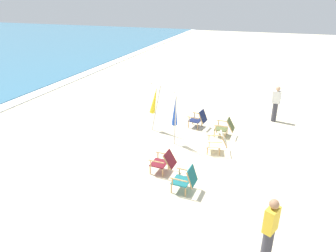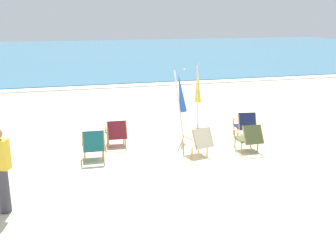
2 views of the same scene
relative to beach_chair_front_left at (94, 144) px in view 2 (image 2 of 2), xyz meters
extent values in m
plane|color=beige|center=(2.20, -0.10, -0.43)|extent=(80.00, 80.00, 0.00)
cube|color=teal|center=(2.20, 31.12, -0.38)|extent=(80.00, 40.00, 0.10)
cube|color=white|center=(2.20, 10.82, -0.40)|extent=(80.00, 1.10, 0.06)
cube|color=#196066|center=(0.01, 0.15, -0.11)|extent=(0.55, 0.51, 0.04)
cube|color=#196066|center=(-0.01, -0.18, 0.13)|extent=(0.51, 0.23, 0.50)
cylinder|color=tan|center=(-0.21, 0.38, -0.27)|extent=(0.04, 0.04, 0.32)
cylinder|color=tan|center=(0.26, 0.35, -0.27)|extent=(0.04, 0.04, 0.32)
cylinder|color=tan|center=(-0.24, -0.05, -0.27)|extent=(0.04, 0.04, 0.32)
cylinder|color=tan|center=(0.23, -0.08, -0.27)|extent=(0.04, 0.04, 0.32)
cube|color=tan|center=(-0.27, 0.14, 0.11)|extent=(0.07, 0.53, 0.02)
cylinder|color=tan|center=(-0.26, 0.33, 0.00)|extent=(0.04, 0.04, 0.22)
cube|color=tan|center=(0.29, 0.11, 0.11)|extent=(0.07, 0.53, 0.02)
cylinder|color=tan|center=(0.30, 0.30, 0.00)|extent=(0.04, 0.04, 0.22)
cylinder|color=tan|center=(-0.27, -0.16, 0.13)|extent=(0.05, 0.21, 0.50)
cylinder|color=tan|center=(0.24, -0.19, 0.13)|extent=(0.05, 0.21, 0.50)
cube|color=beige|center=(2.61, -0.29, -0.11)|extent=(0.61, 0.58, 0.04)
cube|color=beige|center=(2.69, -0.64, 0.12)|extent=(0.54, 0.36, 0.48)
cylinder|color=tan|center=(2.34, -0.13, -0.27)|extent=(0.04, 0.04, 0.32)
cylinder|color=tan|center=(2.80, -0.03, -0.27)|extent=(0.04, 0.04, 0.32)
cylinder|color=tan|center=(2.43, -0.55, -0.27)|extent=(0.04, 0.04, 0.32)
cylinder|color=tan|center=(2.89, -0.45, -0.27)|extent=(0.04, 0.04, 0.32)
cube|color=tan|center=(2.34, -0.37, 0.11)|extent=(0.15, 0.52, 0.02)
cylinder|color=tan|center=(2.30, -0.19, 0.00)|extent=(0.04, 0.04, 0.22)
cube|color=tan|center=(2.89, -0.25, 0.11)|extent=(0.15, 0.52, 0.02)
cylinder|color=tan|center=(2.85, -0.07, 0.00)|extent=(0.04, 0.04, 0.22)
cylinder|color=tan|center=(2.44, -0.69, 0.12)|extent=(0.10, 0.27, 0.49)
cylinder|color=tan|center=(2.94, -0.58, 0.12)|extent=(0.10, 0.27, 0.49)
cube|color=maroon|center=(0.73, 1.10, -0.11)|extent=(0.54, 0.51, 0.04)
cube|color=maroon|center=(0.71, 0.73, 0.11)|extent=(0.51, 0.32, 0.47)
cylinder|color=tan|center=(0.51, 1.33, -0.27)|extent=(0.04, 0.04, 0.32)
cylinder|color=tan|center=(0.98, 1.30, -0.27)|extent=(0.04, 0.04, 0.32)
cylinder|color=tan|center=(0.49, 0.90, -0.27)|extent=(0.04, 0.04, 0.32)
cylinder|color=tan|center=(0.95, 0.87, -0.27)|extent=(0.04, 0.04, 0.32)
cube|color=tan|center=(0.45, 1.10, 0.11)|extent=(0.06, 0.53, 0.02)
cylinder|color=tan|center=(0.46, 1.28, 0.00)|extent=(0.04, 0.04, 0.22)
cube|color=tan|center=(1.01, 1.07, 0.11)|extent=(0.06, 0.53, 0.02)
cylinder|color=tan|center=(1.02, 1.25, 0.00)|extent=(0.04, 0.04, 0.22)
cylinder|color=tan|center=(0.46, 0.74, 0.11)|extent=(0.06, 0.30, 0.47)
cylinder|color=tan|center=(0.97, 0.72, 0.11)|extent=(0.06, 0.30, 0.47)
cube|color=#19234C|center=(4.59, 0.89, -0.11)|extent=(0.59, 0.56, 0.04)
cube|color=#19234C|center=(4.54, 0.55, 0.13)|extent=(0.53, 0.32, 0.49)
cylinder|color=tan|center=(4.40, 1.14, -0.27)|extent=(0.04, 0.04, 0.32)
cylinder|color=tan|center=(4.86, 1.07, -0.27)|extent=(0.04, 0.04, 0.32)
cylinder|color=tan|center=(4.33, 0.72, -0.27)|extent=(0.04, 0.04, 0.32)
cylinder|color=tan|center=(4.79, 0.64, -0.27)|extent=(0.04, 0.04, 0.32)
cube|color=tan|center=(4.32, 0.92, 0.11)|extent=(0.12, 0.53, 0.02)
cylinder|color=tan|center=(4.35, 1.10, 0.00)|extent=(0.04, 0.04, 0.22)
cube|color=tan|center=(4.87, 0.82, 0.11)|extent=(0.12, 0.53, 0.02)
cylinder|color=tan|center=(4.90, 1.01, 0.00)|extent=(0.04, 0.04, 0.22)
cylinder|color=tan|center=(4.29, 0.59, 0.13)|extent=(0.08, 0.25, 0.49)
cylinder|color=tan|center=(4.79, 0.51, 0.13)|extent=(0.08, 0.25, 0.49)
cube|color=#515B33|center=(4.09, -0.31, -0.11)|extent=(0.53, 0.49, 0.04)
cube|color=#515B33|center=(4.08, -0.68, 0.11)|extent=(0.50, 0.30, 0.47)
cylinder|color=tan|center=(3.86, -0.09, -0.27)|extent=(0.04, 0.04, 0.32)
cylinder|color=tan|center=(4.33, -0.10, -0.27)|extent=(0.04, 0.04, 0.32)
cylinder|color=tan|center=(3.85, -0.52, -0.27)|extent=(0.04, 0.04, 0.32)
cylinder|color=tan|center=(4.32, -0.53, -0.27)|extent=(0.04, 0.04, 0.32)
cube|color=tan|center=(3.81, -0.32, 0.11)|extent=(0.05, 0.53, 0.02)
cylinder|color=tan|center=(3.81, -0.13, 0.00)|extent=(0.04, 0.04, 0.22)
cube|color=tan|center=(4.37, -0.33, 0.11)|extent=(0.05, 0.53, 0.02)
cylinder|color=tan|center=(4.37, -0.15, 0.00)|extent=(0.04, 0.04, 0.22)
cylinder|color=tan|center=(3.83, -0.67, 0.11)|extent=(0.05, 0.30, 0.47)
cylinder|color=tan|center=(4.34, -0.68, 0.11)|extent=(0.05, 0.30, 0.47)
cylinder|color=#B7B2A8|center=(3.60, 2.30, 0.58)|extent=(0.27, 0.54, 2.04)
cone|color=yellow|center=(3.64, 2.39, 0.94)|extent=(0.40, 0.55, 1.17)
sphere|color=#B7B2A8|center=(3.71, 2.54, 1.60)|extent=(0.06, 0.06, 0.06)
cylinder|color=#B7B2A8|center=(2.62, 1.17, 0.60)|extent=(0.40, 0.24, 2.07)
cone|color=blue|center=(2.68, 1.20, 0.96)|extent=(0.48, 0.39, 1.18)
sphere|color=#B7B2A8|center=(2.79, 1.26, 1.63)|extent=(0.06, 0.06, 0.06)
cylinder|color=#383842|center=(-1.87, -2.29, 0.00)|extent=(0.22, 0.22, 0.86)
camera|label=1|loc=(-7.02, -1.87, 4.85)|focal=32.00mm
camera|label=2|loc=(-0.77, -9.54, 3.10)|focal=42.00mm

